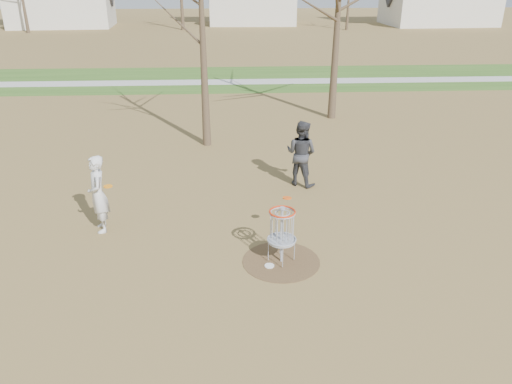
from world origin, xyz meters
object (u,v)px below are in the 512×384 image
disc_grounded (269,266)px  disc_golf_basket (282,226)px  player_standing (98,194)px  player_throwing (301,153)px

disc_grounded → disc_golf_basket: size_ratio=0.16×
disc_grounded → player_standing: bearing=154.6°
player_standing → disc_grounded: player_standing is taller
player_throwing → disc_grounded: size_ratio=9.31×
player_standing → disc_golf_basket: bearing=50.7°
player_throwing → disc_grounded: bearing=107.9°
disc_grounded → disc_golf_basket: disc_golf_basket is taller
player_standing → disc_golf_basket: (4.46, -1.78, -0.09)m
player_standing → disc_grounded: (4.17, -1.98, -0.99)m
disc_golf_basket → player_throwing: bearing=76.8°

